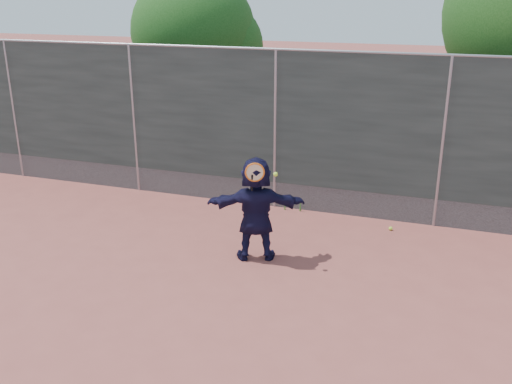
% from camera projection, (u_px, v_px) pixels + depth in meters
% --- Properties ---
extents(ground, '(80.00, 80.00, 0.00)m').
position_uv_depth(ground, '(201.00, 290.00, 8.06)').
color(ground, '#9E4C42').
rests_on(ground, ground).
extents(player, '(1.60, 0.97, 1.65)m').
position_uv_depth(player, '(256.00, 209.00, 8.76)').
color(player, black).
rests_on(player, ground).
extents(ball_ground, '(0.07, 0.07, 0.07)m').
position_uv_depth(ball_ground, '(391.00, 228.00, 10.04)').
color(ball_ground, '#BDF436').
rests_on(ball_ground, ground).
extents(fence, '(20.00, 0.06, 3.03)m').
position_uv_depth(fence, '(275.00, 127.00, 10.64)').
color(fence, '#38423D').
rests_on(fence, ground).
extents(swing_action, '(0.48, 0.15, 0.51)m').
position_uv_depth(swing_action, '(257.00, 174.00, 8.35)').
color(swing_action, orange).
rests_on(swing_action, ground).
extents(tree_left, '(3.15, 3.00, 4.53)m').
position_uv_depth(tree_left, '(200.00, 36.00, 13.78)').
color(tree_left, '#382314').
rests_on(tree_left, ground).
extents(weed_clump, '(0.68, 0.07, 0.30)m').
position_uv_depth(weed_clump, '(287.00, 203.00, 10.94)').
color(weed_clump, '#387226').
rests_on(weed_clump, ground).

